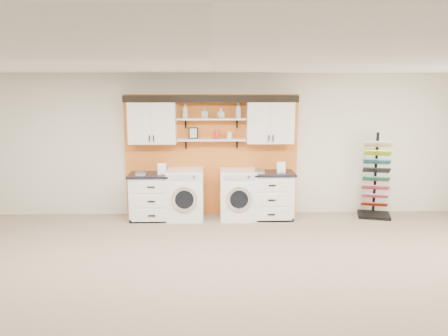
{
  "coord_description": "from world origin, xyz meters",
  "views": [
    {
      "loc": [
        -0.01,
        -4.6,
        2.53
      ],
      "look_at": [
        0.2,
        2.3,
        1.25
      ],
      "focal_mm": 35.0,
      "sensor_mm": 36.0,
      "label": 1
    }
  ],
  "objects_px": {
    "base_cabinet_left": "(153,196)",
    "dryer": "(238,194)",
    "washer": "(185,194)",
    "sample_rack": "(375,190)",
    "base_cabinet_right": "(270,195)"
  },
  "relations": [
    {
      "from": "dryer",
      "to": "base_cabinet_left",
      "type": "bearing_deg",
      "value": 179.88
    },
    {
      "from": "base_cabinet_right",
      "to": "sample_rack",
      "type": "bearing_deg",
      "value": 0.94
    },
    {
      "from": "base_cabinet_left",
      "to": "sample_rack",
      "type": "xyz_separation_m",
      "value": [
        4.35,
        0.03,
        0.08
      ]
    },
    {
      "from": "base_cabinet_right",
      "to": "washer",
      "type": "bearing_deg",
      "value": -179.88
    },
    {
      "from": "base_cabinet_right",
      "to": "dryer",
      "type": "relative_size",
      "value": 0.97
    },
    {
      "from": "base_cabinet_left",
      "to": "washer",
      "type": "xyz_separation_m",
      "value": [
        0.62,
        -0.0,
        0.04
      ]
    },
    {
      "from": "washer",
      "to": "sample_rack",
      "type": "distance_m",
      "value": 3.73
    },
    {
      "from": "base_cabinet_right",
      "to": "sample_rack",
      "type": "relative_size",
      "value": 0.56
    },
    {
      "from": "base_cabinet_left",
      "to": "sample_rack",
      "type": "bearing_deg",
      "value": 0.45
    },
    {
      "from": "base_cabinet_right",
      "to": "washer",
      "type": "distance_m",
      "value": 1.64
    },
    {
      "from": "washer",
      "to": "base_cabinet_left",
      "type": "bearing_deg",
      "value": 179.69
    },
    {
      "from": "base_cabinet_left",
      "to": "dryer",
      "type": "bearing_deg",
      "value": -0.12
    },
    {
      "from": "base_cabinet_right",
      "to": "sample_rack",
      "type": "distance_m",
      "value": 2.09
    },
    {
      "from": "sample_rack",
      "to": "base_cabinet_right",
      "type": "bearing_deg",
      "value": -163.45
    },
    {
      "from": "washer",
      "to": "sample_rack",
      "type": "height_order",
      "value": "sample_rack"
    }
  ]
}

